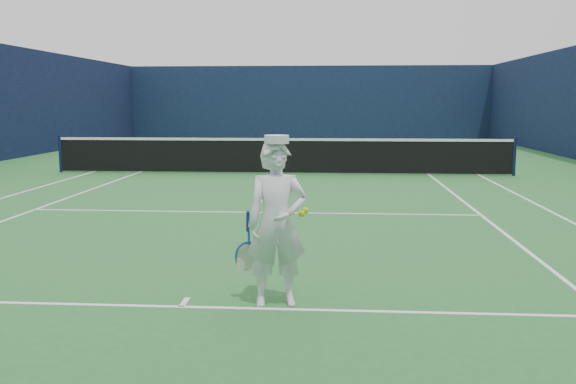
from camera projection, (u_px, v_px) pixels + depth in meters
name	position (u px, v px, depth m)	size (l,w,h in m)	color
ground	(281.00, 174.00, 18.06)	(80.00, 80.00, 0.00)	#27672D
court_markings	(281.00, 174.00, 18.05)	(11.03, 23.83, 0.01)	white
windscreen_fence	(281.00, 102.00, 17.78)	(20.12, 36.12, 4.00)	#0D1932
tennis_net	(281.00, 154.00, 17.98)	(12.88, 0.09, 1.07)	#141E4C
tennis_player	(277.00, 223.00, 6.30)	(0.80, 0.50, 1.69)	white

